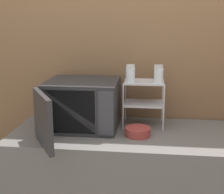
% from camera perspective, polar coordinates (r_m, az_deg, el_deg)
% --- Properties ---
extents(wall_back, '(8.00, 0.06, 2.60)m').
position_cam_1_polar(wall_back, '(2.44, 3.78, 4.89)').
color(wall_back, brown).
rests_on(wall_back, ground_plane).
extents(counter, '(1.62, 0.69, 0.93)m').
position_cam_1_polar(counter, '(2.36, 2.94, -17.05)').
color(counter, '#595654').
rests_on(counter, ground_plane).
extents(microwave, '(0.53, 0.79, 0.34)m').
position_cam_1_polar(microwave, '(2.22, -5.65, -1.38)').
color(microwave, '#262628').
rests_on(microwave, counter).
extents(dish_rack, '(0.29, 0.23, 0.33)m').
position_cam_1_polar(dish_rack, '(2.25, 5.83, 0.62)').
color(dish_rack, '#B2B2B7').
rests_on(dish_rack, counter).
extents(glass_front_left, '(0.06, 0.06, 0.11)m').
position_cam_1_polar(glass_front_left, '(2.16, 3.32, 4.05)').
color(glass_front_left, silver).
rests_on(glass_front_left, dish_rack).
extents(glass_back_right, '(0.06, 0.06, 0.11)m').
position_cam_1_polar(glass_back_right, '(2.29, 8.48, 4.49)').
color(glass_back_right, silver).
rests_on(glass_back_right, dish_rack).
extents(glass_front_right, '(0.06, 0.06, 0.11)m').
position_cam_1_polar(glass_front_right, '(2.15, 8.53, 3.91)').
color(glass_front_right, silver).
rests_on(glass_front_right, dish_rack).
extents(glass_back_left, '(0.06, 0.06, 0.11)m').
position_cam_1_polar(glass_back_left, '(2.29, 3.39, 4.62)').
color(glass_back_left, silver).
rests_on(glass_back_left, dish_rack).
extents(bowl, '(0.17, 0.17, 0.06)m').
position_cam_1_polar(bowl, '(2.09, 4.71, -6.34)').
color(bowl, maroon).
rests_on(bowl, counter).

